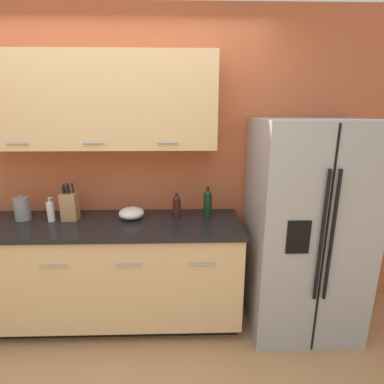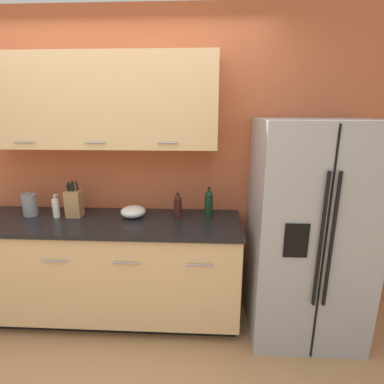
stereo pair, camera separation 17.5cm
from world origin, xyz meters
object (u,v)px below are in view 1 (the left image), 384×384
(knife_block, at_px, (70,206))
(steel_canister, at_px, (22,209))
(soap_dispenser, at_px, (51,211))
(mixing_bowl, at_px, (131,213))
(refrigerator, at_px, (304,228))
(oil_bottle, at_px, (177,206))
(wine_bottle, at_px, (208,203))

(knife_block, distance_m, steel_canister, 0.39)
(soap_dispenser, height_order, mixing_bowl, soap_dispenser)
(knife_block, bearing_deg, soap_dispenser, -167.47)
(knife_block, distance_m, soap_dispenser, 0.15)
(knife_block, height_order, mixing_bowl, knife_block)
(refrigerator, distance_m, knife_block, 1.92)
(oil_bottle, height_order, mixing_bowl, oil_bottle)
(oil_bottle, bearing_deg, soap_dispenser, -176.39)
(refrigerator, relative_size, soap_dispenser, 8.54)
(refrigerator, relative_size, oil_bottle, 8.36)
(knife_block, xyz_separation_m, soap_dispenser, (-0.15, -0.03, -0.03))
(wine_bottle, xyz_separation_m, steel_canister, (-1.53, -0.03, -0.03))
(oil_bottle, xyz_separation_m, steel_canister, (-1.27, -0.02, -0.00))
(soap_dispenser, bearing_deg, steel_canister, 170.08)
(mixing_bowl, bearing_deg, refrigerator, -5.47)
(oil_bottle, bearing_deg, wine_bottle, 1.55)
(refrigerator, bearing_deg, oil_bottle, 171.21)
(soap_dispenser, distance_m, mixing_bowl, 0.65)
(wine_bottle, xyz_separation_m, oil_bottle, (-0.26, -0.01, -0.02))
(soap_dispenser, height_order, steel_canister, steel_canister)
(wine_bottle, distance_m, soap_dispenser, 1.29)
(wine_bottle, distance_m, mixing_bowl, 0.64)
(knife_block, xyz_separation_m, oil_bottle, (0.88, 0.03, -0.02))
(soap_dispenser, bearing_deg, refrigerator, -2.65)
(oil_bottle, distance_m, steel_canister, 1.27)
(mixing_bowl, bearing_deg, wine_bottle, 2.85)
(oil_bottle, bearing_deg, mixing_bowl, -176.26)
(wine_bottle, distance_m, steel_canister, 1.53)
(wine_bottle, bearing_deg, oil_bottle, -178.45)
(soap_dispenser, bearing_deg, mixing_bowl, 3.54)
(refrigerator, bearing_deg, soap_dispenser, 177.35)
(oil_bottle, relative_size, mixing_bowl, 0.98)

